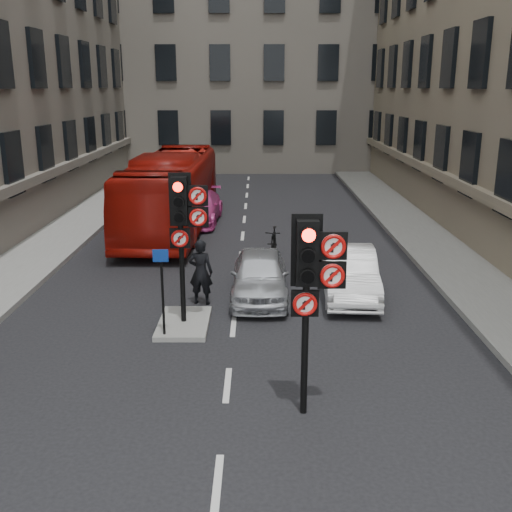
{
  "coord_description": "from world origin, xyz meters",
  "views": [
    {
      "loc": [
        0.59,
        -8.48,
        5.59
      ],
      "look_at": [
        0.56,
        2.02,
        2.6
      ],
      "focal_mm": 42.0,
      "sensor_mm": 36.0,
      "label": 1
    }
  ],
  "objects_px": {
    "car_silver": "(260,275)",
    "info_sign": "(162,280)",
    "motorcycle": "(274,243)",
    "motorcyclist": "(201,272)",
    "signal_near": "(312,274)",
    "car_pink": "(198,208)",
    "car_white": "(349,273)",
    "signal_far": "(184,216)",
    "bus_red": "(172,192)"
  },
  "relations": [
    {
      "from": "motorcycle",
      "to": "car_silver",
      "type": "bearing_deg",
      "value": -90.7
    },
    {
      "from": "bus_red",
      "to": "motorcycle",
      "type": "relative_size",
      "value": 6.38
    },
    {
      "from": "bus_red",
      "to": "motorcyclist",
      "type": "xyz_separation_m",
      "value": [
        1.95,
        -8.68,
        -0.65
      ]
    },
    {
      "from": "car_silver",
      "to": "car_white",
      "type": "height_order",
      "value": "car_white"
    },
    {
      "from": "motorcycle",
      "to": "signal_near",
      "type": "bearing_deg",
      "value": -81.63
    },
    {
      "from": "motorcycle",
      "to": "motorcyclist",
      "type": "height_order",
      "value": "motorcyclist"
    },
    {
      "from": "motorcycle",
      "to": "info_sign",
      "type": "distance_m",
      "value": 7.3
    },
    {
      "from": "motorcycle",
      "to": "motorcyclist",
      "type": "relative_size",
      "value": 0.98
    },
    {
      "from": "signal_near",
      "to": "car_white",
      "type": "distance_m",
      "value": 6.69
    },
    {
      "from": "signal_far",
      "to": "car_pink",
      "type": "height_order",
      "value": "signal_far"
    },
    {
      "from": "signal_far",
      "to": "car_silver",
      "type": "relative_size",
      "value": 0.94
    },
    {
      "from": "car_pink",
      "to": "motorcyclist",
      "type": "bearing_deg",
      "value": -81.64
    },
    {
      "from": "signal_far",
      "to": "motorcycle",
      "type": "xyz_separation_m",
      "value": [
        2.23,
        5.93,
        -2.19
      ]
    },
    {
      "from": "signal_near",
      "to": "motorcyclist",
      "type": "bearing_deg",
      "value": 113.43
    },
    {
      "from": "car_white",
      "to": "info_sign",
      "type": "bearing_deg",
      "value": -143.84
    },
    {
      "from": "car_silver",
      "to": "car_pink",
      "type": "bearing_deg",
      "value": 105.98
    },
    {
      "from": "motorcycle",
      "to": "signal_far",
      "type": "bearing_deg",
      "value": -104.38
    },
    {
      "from": "signal_near",
      "to": "car_pink",
      "type": "bearing_deg",
      "value": 102.57
    },
    {
      "from": "signal_near",
      "to": "signal_far",
      "type": "xyz_separation_m",
      "value": [
        -2.6,
        4.0,
        0.12
      ]
    },
    {
      "from": "car_white",
      "to": "car_pink",
      "type": "distance_m",
      "value": 10.47
    },
    {
      "from": "car_silver",
      "to": "motorcyclist",
      "type": "height_order",
      "value": "motorcyclist"
    },
    {
      "from": "car_silver",
      "to": "car_white",
      "type": "xyz_separation_m",
      "value": [
        2.47,
        0.19,
        0.01
      ]
    },
    {
      "from": "car_white",
      "to": "car_silver",
      "type": "bearing_deg",
      "value": -172.36
    },
    {
      "from": "bus_red",
      "to": "info_sign",
      "type": "height_order",
      "value": "bus_red"
    },
    {
      "from": "motorcyclist",
      "to": "info_sign",
      "type": "xyz_separation_m",
      "value": [
        -0.64,
        -2.34,
        0.54
      ]
    },
    {
      "from": "car_silver",
      "to": "motorcyclist",
      "type": "distance_m",
      "value": 1.64
    },
    {
      "from": "signal_far",
      "to": "info_sign",
      "type": "relative_size",
      "value": 1.77
    },
    {
      "from": "car_white",
      "to": "bus_red",
      "type": "distance_m",
      "value": 10.04
    },
    {
      "from": "signal_near",
      "to": "motorcycle",
      "type": "bearing_deg",
      "value": 92.13
    },
    {
      "from": "car_white",
      "to": "signal_far",
      "type": "bearing_deg",
      "value": -149.2
    },
    {
      "from": "signal_far",
      "to": "car_pink",
      "type": "distance_m",
      "value": 11.58
    },
    {
      "from": "signal_near",
      "to": "car_silver",
      "type": "bearing_deg",
      "value": 98.02
    },
    {
      "from": "info_sign",
      "to": "car_white",
      "type": "bearing_deg",
      "value": 31.35
    },
    {
      "from": "motorcyclist",
      "to": "info_sign",
      "type": "distance_m",
      "value": 2.49
    },
    {
      "from": "signal_near",
      "to": "bus_red",
      "type": "relative_size",
      "value": 0.33
    },
    {
      "from": "car_silver",
      "to": "info_sign",
      "type": "bearing_deg",
      "value": -127.28
    },
    {
      "from": "signal_far",
      "to": "bus_red",
      "type": "distance_m",
      "value": 10.43
    },
    {
      "from": "motorcyclist",
      "to": "motorcycle",
      "type": "bearing_deg",
      "value": -104.64
    },
    {
      "from": "car_white",
      "to": "info_sign",
      "type": "distance_m",
      "value": 5.59
    },
    {
      "from": "bus_red",
      "to": "info_sign",
      "type": "xyz_separation_m",
      "value": [
        1.31,
        -11.03,
        -0.1
      ]
    },
    {
      "from": "car_white",
      "to": "car_pink",
      "type": "bearing_deg",
      "value": 122.14
    },
    {
      "from": "motorcycle",
      "to": "motorcyclist",
      "type": "bearing_deg",
      "value": -108.53
    },
    {
      "from": "signal_near",
      "to": "car_white",
      "type": "relative_size",
      "value": 0.9
    },
    {
      "from": "motorcycle",
      "to": "bus_red",
      "type": "bearing_deg",
      "value": 139.08
    },
    {
      "from": "car_silver",
      "to": "motorcyclist",
      "type": "relative_size",
      "value": 2.16
    },
    {
      "from": "signal_far",
      "to": "motorcyclist",
      "type": "height_order",
      "value": "signal_far"
    },
    {
      "from": "car_silver",
      "to": "signal_near",
      "type": "bearing_deg",
      "value": -81.41
    },
    {
      "from": "car_silver",
      "to": "car_white",
      "type": "bearing_deg",
      "value": 4.88
    },
    {
      "from": "car_silver",
      "to": "bus_red",
      "type": "relative_size",
      "value": 0.35
    },
    {
      "from": "signal_far",
      "to": "motorcyclist",
      "type": "distance_m",
      "value": 2.39
    }
  ]
}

